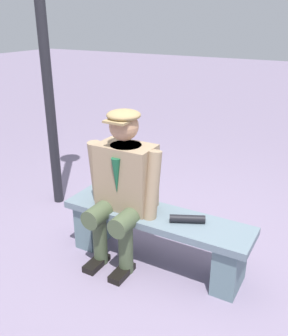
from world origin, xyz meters
TOP-DOWN VIEW (x-y plane):
  - ground_plane at (0.00, 0.00)m, footprint 30.00×30.00m
  - bench at (0.00, 0.00)m, footprint 1.47×0.37m
  - seated_man at (0.25, 0.05)m, footprint 0.60×0.52m
  - rolled_magazine at (-0.25, -0.00)m, footprint 0.25×0.16m

SIDE VIEW (x-z plane):
  - ground_plane at x=0.00m, z-range 0.00..0.00m
  - bench at x=0.00m, z-range 0.06..0.49m
  - rolled_magazine at x=-0.25m, z-range 0.43..0.49m
  - seated_man at x=0.25m, z-range 0.04..1.24m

